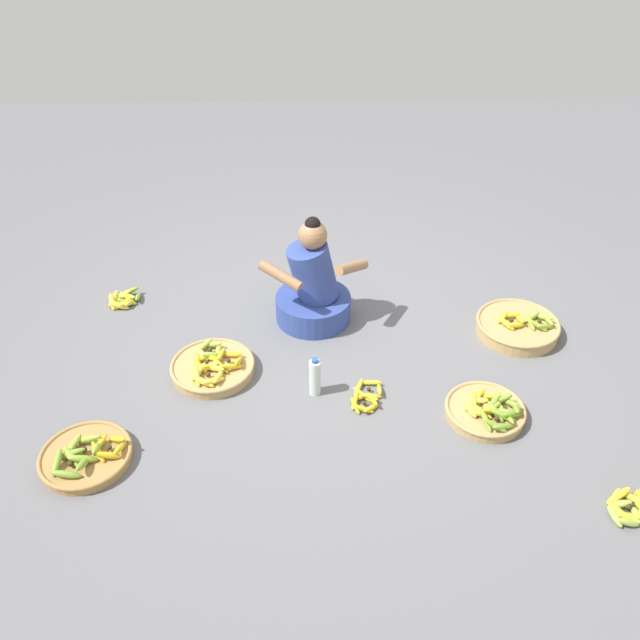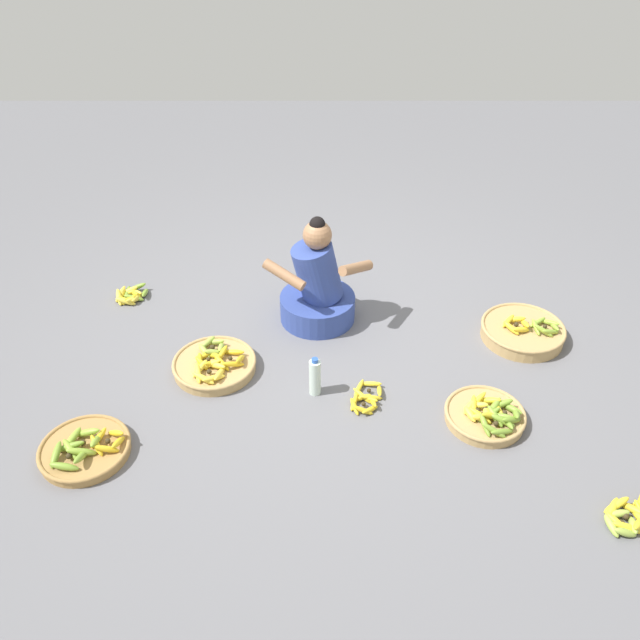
{
  "view_description": "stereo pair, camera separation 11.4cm",
  "coord_description": "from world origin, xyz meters",
  "px_view_note": "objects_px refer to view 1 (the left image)",
  "views": [
    {
      "loc": [
        -0.12,
        -3.39,
        2.72
      ],
      "look_at": [
        0.0,
        -0.2,
        0.35
      ],
      "focal_mm": 36.65,
      "sensor_mm": 36.0,
      "label": 1
    },
    {
      "loc": [
        -0.01,
        -3.4,
        2.72
      ],
      "look_at": [
        0.0,
        -0.2,
        0.35
      ],
      "focal_mm": 36.65,
      "sensor_mm": 36.0,
      "label": 2
    }
  ],
  "objects_px": {
    "loose_bananas_back_right": "(366,397)",
    "banana_basket_back_center": "(213,367)",
    "banana_basket_near_bicycle": "(487,410)",
    "vendor_woman_front": "(313,288)",
    "banana_basket_near_vendor": "(518,326)",
    "loose_bananas_front_right": "(636,506)",
    "banana_basket_front_center": "(86,456)",
    "water_bottle": "(315,377)",
    "loose_bananas_mid_right": "(123,300)"
  },
  "relations": [
    {
      "from": "banana_basket_front_center",
      "to": "banana_basket_near_bicycle",
      "type": "distance_m",
      "value": 2.25
    },
    {
      "from": "banana_basket_near_vendor",
      "to": "water_bottle",
      "type": "distance_m",
      "value": 1.49
    },
    {
      "from": "vendor_woman_front",
      "to": "water_bottle",
      "type": "distance_m",
      "value": 0.77
    },
    {
      "from": "loose_bananas_front_right",
      "to": "banana_basket_near_vendor",
      "type": "bearing_deg",
      "value": 97.09
    },
    {
      "from": "banana_basket_near_bicycle",
      "to": "banana_basket_back_center",
      "type": "relative_size",
      "value": 0.88
    },
    {
      "from": "banana_basket_near_bicycle",
      "to": "loose_bananas_mid_right",
      "type": "relative_size",
      "value": 1.87
    },
    {
      "from": "banana_basket_near_bicycle",
      "to": "water_bottle",
      "type": "bearing_deg",
      "value": 166.11
    },
    {
      "from": "banana_basket_front_center",
      "to": "loose_bananas_front_right",
      "type": "bearing_deg",
      "value": -8.67
    },
    {
      "from": "vendor_woman_front",
      "to": "loose_bananas_back_right",
      "type": "distance_m",
      "value": 0.92
    },
    {
      "from": "banana_basket_near_bicycle",
      "to": "loose_bananas_front_right",
      "type": "relative_size",
      "value": 1.2
    },
    {
      "from": "banana_basket_near_bicycle",
      "to": "banana_basket_near_vendor",
      "type": "xyz_separation_m",
      "value": [
        0.4,
        0.78,
        0.01
      ]
    },
    {
      "from": "loose_bananas_back_right",
      "to": "loose_bananas_front_right",
      "type": "bearing_deg",
      "value": -33.76
    },
    {
      "from": "banana_basket_front_center",
      "to": "banana_basket_near_bicycle",
      "type": "xyz_separation_m",
      "value": [
        2.24,
        0.25,
        0.01
      ]
    },
    {
      "from": "banana_basket_front_center",
      "to": "loose_bananas_front_right",
      "type": "xyz_separation_m",
      "value": [
        2.82,
        -0.43,
        -0.01
      ]
    },
    {
      "from": "vendor_woman_front",
      "to": "loose_bananas_mid_right",
      "type": "relative_size",
      "value": 3.15
    },
    {
      "from": "vendor_woman_front",
      "to": "banana_basket_near_vendor",
      "type": "height_order",
      "value": "vendor_woman_front"
    },
    {
      "from": "banana_basket_back_center",
      "to": "loose_bananas_front_right",
      "type": "distance_m",
      "value": 2.48
    },
    {
      "from": "banana_basket_near_bicycle",
      "to": "banana_basket_front_center",
      "type": "bearing_deg",
      "value": -173.59
    },
    {
      "from": "water_bottle",
      "to": "vendor_woman_front",
      "type": "bearing_deg",
      "value": 88.99
    },
    {
      "from": "loose_bananas_front_right",
      "to": "banana_basket_back_center",
      "type": "bearing_deg",
      "value": 152.8
    },
    {
      "from": "banana_basket_front_center",
      "to": "banana_basket_near_vendor",
      "type": "relative_size",
      "value": 0.89
    },
    {
      "from": "banana_basket_back_center",
      "to": "loose_bananas_back_right",
      "type": "relative_size",
      "value": 1.69
    },
    {
      "from": "water_bottle",
      "to": "banana_basket_near_bicycle",
      "type": "bearing_deg",
      "value": -13.89
    },
    {
      "from": "banana_basket_front_center",
      "to": "vendor_woman_front",
      "type": "bearing_deg",
      "value": 44.89
    },
    {
      "from": "banana_basket_near_bicycle",
      "to": "banana_basket_near_vendor",
      "type": "relative_size",
      "value": 0.84
    },
    {
      "from": "banana_basket_back_center",
      "to": "loose_bananas_back_right",
      "type": "height_order",
      "value": "banana_basket_back_center"
    },
    {
      "from": "banana_basket_back_center",
      "to": "water_bottle",
      "type": "relative_size",
      "value": 2.0
    },
    {
      "from": "vendor_woman_front",
      "to": "banana_basket_front_center",
      "type": "relative_size",
      "value": 1.58
    },
    {
      "from": "loose_bananas_back_right",
      "to": "banana_basket_back_center",
      "type": "bearing_deg",
      "value": 163.02
    },
    {
      "from": "loose_bananas_front_right",
      "to": "loose_bananas_mid_right",
      "type": "xyz_separation_m",
      "value": [
        -2.93,
        1.92,
        0.0
      ]
    },
    {
      "from": "loose_bananas_front_right",
      "to": "water_bottle",
      "type": "height_order",
      "value": "water_bottle"
    },
    {
      "from": "banana_basket_near_bicycle",
      "to": "water_bottle",
      "type": "xyz_separation_m",
      "value": [
        -0.99,
        0.24,
        0.08
      ]
    },
    {
      "from": "banana_basket_near_bicycle",
      "to": "banana_basket_back_center",
      "type": "height_order",
      "value": "banana_basket_near_bicycle"
    },
    {
      "from": "banana_basket_back_center",
      "to": "loose_bananas_front_right",
      "type": "height_order",
      "value": "banana_basket_back_center"
    },
    {
      "from": "vendor_woman_front",
      "to": "banana_basket_back_center",
      "type": "height_order",
      "value": "vendor_woman_front"
    },
    {
      "from": "vendor_woman_front",
      "to": "banana_basket_near_vendor",
      "type": "relative_size",
      "value": 1.42
    },
    {
      "from": "banana_basket_near_bicycle",
      "to": "loose_bananas_back_right",
      "type": "distance_m",
      "value": 0.7
    },
    {
      "from": "vendor_woman_front",
      "to": "loose_bananas_front_right",
      "type": "xyz_separation_m",
      "value": [
        1.56,
        -1.69,
        -0.22
      ]
    },
    {
      "from": "banana_basket_near_bicycle",
      "to": "loose_bananas_front_right",
      "type": "height_order",
      "value": "banana_basket_near_bicycle"
    },
    {
      "from": "banana_basket_front_center",
      "to": "water_bottle",
      "type": "relative_size",
      "value": 1.87
    },
    {
      "from": "vendor_woman_front",
      "to": "banana_basket_near_bicycle",
      "type": "bearing_deg",
      "value": -46.03
    },
    {
      "from": "banana_basket_front_center",
      "to": "banana_basket_near_vendor",
      "type": "distance_m",
      "value": 2.84
    },
    {
      "from": "banana_basket_back_center",
      "to": "loose_bananas_back_right",
      "type": "xyz_separation_m",
      "value": [
        0.94,
        -0.29,
        -0.02
      ]
    },
    {
      "from": "banana_basket_near_vendor",
      "to": "loose_bananas_back_right",
      "type": "height_order",
      "value": "banana_basket_near_vendor"
    },
    {
      "from": "loose_bananas_front_right",
      "to": "loose_bananas_mid_right",
      "type": "height_order",
      "value": "loose_bananas_mid_right"
    },
    {
      "from": "vendor_woman_front",
      "to": "banana_basket_near_bicycle",
      "type": "height_order",
      "value": "vendor_woman_front"
    },
    {
      "from": "banana_basket_near_bicycle",
      "to": "vendor_woman_front",
      "type": "bearing_deg",
      "value": 133.97
    },
    {
      "from": "banana_basket_front_center",
      "to": "loose_bananas_front_right",
      "type": "height_order",
      "value": "banana_basket_front_center"
    },
    {
      "from": "banana_basket_near_bicycle",
      "to": "loose_bananas_mid_right",
      "type": "bearing_deg",
      "value": 152.03
    },
    {
      "from": "banana_basket_near_vendor",
      "to": "banana_basket_back_center",
      "type": "distance_m",
      "value": 2.05
    }
  ]
}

